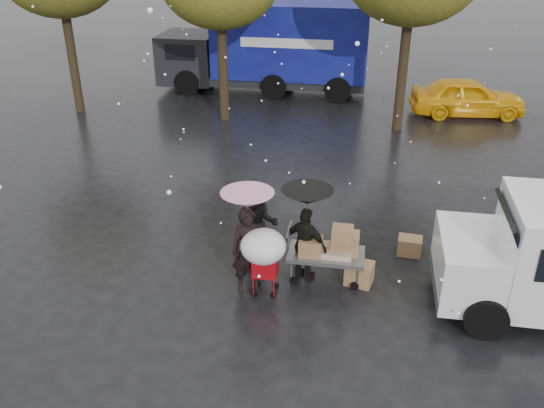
% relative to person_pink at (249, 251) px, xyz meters
% --- Properties ---
extents(ground, '(90.00, 90.00, 0.00)m').
position_rel_person_pink_xyz_m(ground, '(0.52, -0.02, -0.88)').
color(ground, black).
rests_on(ground, ground).
extents(person_pink, '(0.75, 0.61, 1.77)m').
position_rel_person_pink_xyz_m(person_pink, '(0.00, 0.00, 0.00)').
color(person_pink, black).
rests_on(person_pink, ground).
extents(person_middle, '(0.98, 0.83, 1.80)m').
position_rel_person_pink_xyz_m(person_middle, '(-0.02, 0.97, 0.01)').
color(person_middle, black).
rests_on(person_middle, ground).
extents(person_black, '(0.99, 0.72, 1.56)m').
position_rel_person_pink_xyz_m(person_black, '(1.02, 0.59, -0.10)').
color(person_black, black).
rests_on(person_black, ground).
extents(umbrella_pink, '(0.98, 0.98, 2.11)m').
position_rel_person_pink_xyz_m(umbrella_pink, '(-0.00, 0.00, 1.07)').
color(umbrella_pink, '#4C4C4C').
rests_on(umbrella_pink, ground).
extents(umbrella_black, '(0.99, 0.99, 1.97)m').
position_rel_person_pink_xyz_m(umbrella_black, '(1.02, 0.59, 0.94)').
color(umbrella_black, '#4C4C4C').
rests_on(umbrella_black, ground).
extents(vendor_cart, '(1.52, 0.80, 1.27)m').
position_rel_person_pink_xyz_m(vendor_cart, '(1.50, 0.66, -0.16)').
color(vendor_cart, slate).
rests_on(vendor_cart, ground).
extents(shopping_cart, '(0.84, 0.84, 1.46)m').
position_rel_person_pink_xyz_m(shopping_cart, '(0.33, -0.19, 0.18)').
color(shopping_cart, red).
rests_on(shopping_cart, ground).
extents(blue_truck, '(8.30, 2.60, 3.50)m').
position_rel_person_pink_xyz_m(blue_truck, '(-2.02, 13.82, 0.87)').
color(blue_truck, navy).
rests_on(blue_truck, ground).
extents(box_ground_near, '(0.59, 0.52, 0.46)m').
position_rel_person_pink_xyz_m(box_ground_near, '(2.10, 0.59, -0.65)').
color(box_ground_near, brown).
rests_on(box_ground_near, ground).
extents(box_ground_far, '(0.53, 0.43, 0.39)m').
position_rel_person_pink_xyz_m(box_ground_far, '(3.12, 1.89, -0.69)').
color(box_ground_far, brown).
rests_on(box_ground_far, ground).
extents(yellow_taxi, '(4.14, 2.05, 1.36)m').
position_rel_person_pink_xyz_m(yellow_taxi, '(5.48, 11.90, -0.21)').
color(yellow_taxi, '#FFB60D').
rests_on(yellow_taxi, ground).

